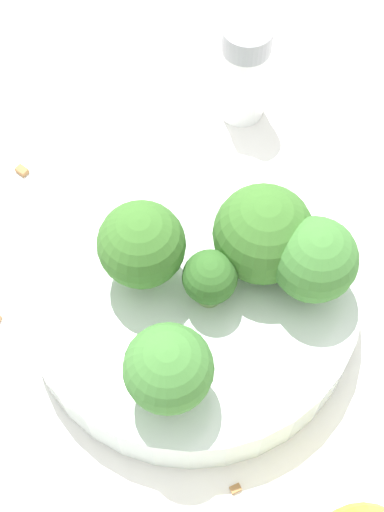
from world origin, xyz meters
TOP-DOWN VIEW (x-y plane):
  - ground_plane at (0.00, 0.00)m, footprint 3.00×3.00m
  - bowl at (0.00, 0.00)m, footprint 0.21×0.21m
  - broccoli_floret_0 at (-0.04, 0.02)m, footprint 0.06×0.06m
  - broccoli_floret_1 at (-0.00, 0.01)m, footprint 0.03×0.03m
  - broccoli_floret_2 at (0.02, -0.02)m, footprint 0.05×0.05m
  - broccoli_floret_3 at (-0.05, 0.05)m, footprint 0.05×0.05m
  - broccoli_floret_4 at (0.06, 0.04)m, footprint 0.05×0.05m
  - pepper_shaker at (-0.15, -0.10)m, footprint 0.04×0.04m
  - almond_crumb_1 at (0.06, 0.10)m, footprint 0.01×0.01m
  - almond_crumb_4 at (0.01, -0.17)m, footprint 0.01×0.01m

SIDE VIEW (x-z plane):
  - ground_plane at x=0.00m, z-range 0.00..0.00m
  - almond_crumb_1 at x=0.06m, z-range 0.00..0.01m
  - almond_crumb_4 at x=0.01m, z-range 0.00..0.01m
  - bowl at x=0.00m, z-range 0.00..0.04m
  - pepper_shaker at x=-0.15m, z-range 0.00..0.08m
  - broccoli_floret_1 at x=0.00m, z-range 0.04..0.08m
  - broccoli_floret_0 at x=-0.04m, z-range 0.04..0.10m
  - broccoli_floret_3 at x=-0.05m, z-range 0.04..0.10m
  - broccoli_floret_4 at x=0.06m, z-range 0.04..0.10m
  - broccoli_floret_2 at x=0.02m, z-range 0.04..0.10m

